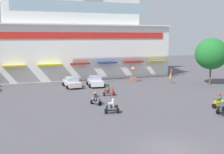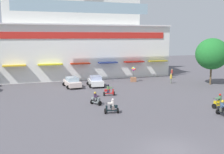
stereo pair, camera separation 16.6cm
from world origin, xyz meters
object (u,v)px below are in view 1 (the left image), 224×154
at_px(parked_car_0, 72,82).
at_px(scooter_rider_8, 223,109).
at_px(scooter_rider_0, 219,102).
at_px(scooter_rider_4, 109,91).
at_px(pedestrian_1, 171,78).
at_px(pedestrian_0, 171,73).
at_px(scooter_rider_1, 96,99).
at_px(balloon_vendor_cart, 133,75).
at_px(parked_car_1, 95,81).
at_px(plaza_tree_1, 211,54).
at_px(scooter_rider_6, 112,107).

relative_size(parked_car_0, scooter_rider_8, 2.94).
xyz_separation_m(parked_car_0, scooter_rider_0, (12.59, -16.53, -0.13)).
bearing_deg(scooter_rider_4, pedestrian_1, 23.42).
bearing_deg(pedestrian_0, scooter_rider_0, -107.72).
relative_size(scooter_rider_0, scooter_rider_1, 1.05).
xyz_separation_m(scooter_rider_0, balloon_vendor_cart, (-2.05, 18.08, 0.51)).
bearing_deg(parked_car_1, pedestrian_0, 14.00).
bearing_deg(plaza_tree_1, parked_car_1, 166.51).
xyz_separation_m(parked_car_0, scooter_rider_8, (10.86, -19.07, -0.12)).
xyz_separation_m(scooter_rider_4, scooter_rider_6, (-2.18, -7.66, 0.00)).
xyz_separation_m(parked_car_1, scooter_rider_8, (7.40, -18.61, -0.16)).
xyz_separation_m(pedestrian_0, pedestrian_1, (-3.37, -5.32, 0.01)).
bearing_deg(scooter_rider_8, scooter_rider_1, 142.29).
xyz_separation_m(pedestrian_0, balloon_vendor_cart, (-8.42, -1.85, 0.22)).
relative_size(scooter_rider_1, balloon_vendor_cart, 0.59).
bearing_deg(balloon_vendor_cart, scooter_rider_0, -83.53).
xyz_separation_m(parked_car_1, scooter_rider_1, (-2.88, -10.67, -0.18)).
relative_size(pedestrian_1, balloon_vendor_cart, 0.66).
bearing_deg(parked_car_1, scooter_rider_1, -105.09).
height_order(pedestrian_1, balloon_vendor_cart, balloon_vendor_cart).
bearing_deg(scooter_rider_1, plaza_tree_1, 17.57).
distance_m(scooter_rider_6, pedestrian_1, 19.36).
bearing_deg(scooter_rider_1, parked_car_0, 93.03).
distance_m(pedestrian_0, pedestrian_1, 6.30).
bearing_deg(scooter_rider_1, scooter_rider_8, -37.71).
relative_size(parked_car_1, scooter_rider_0, 2.62).
height_order(scooter_rider_4, balloon_vendor_cart, balloon_vendor_cart).
relative_size(parked_car_0, parked_car_1, 1.12).
distance_m(scooter_rider_0, balloon_vendor_cart, 18.20).
bearing_deg(scooter_rider_0, scooter_rider_4, 134.65).
distance_m(scooter_rider_1, balloon_vendor_cart, 16.13).
bearing_deg(scooter_rider_6, scooter_rider_4, 74.13).
height_order(parked_car_0, scooter_rider_0, scooter_rider_0).
bearing_deg(scooter_rider_4, parked_car_1, 89.28).
distance_m(plaza_tree_1, pedestrian_0, 9.19).
distance_m(scooter_rider_6, pedestrian_0, 25.48).
height_order(parked_car_0, pedestrian_0, pedestrian_0).
distance_m(parked_car_1, scooter_rider_0, 18.48).
bearing_deg(parked_car_0, scooter_rider_6, -85.38).
distance_m(scooter_rider_4, pedestrian_1, 13.30).
relative_size(parked_car_1, scooter_rider_6, 2.67).
height_order(scooter_rider_6, scooter_rider_8, scooter_rider_8).
xyz_separation_m(parked_car_0, scooter_rider_4, (3.38, -7.21, -0.14)).
xyz_separation_m(parked_car_1, scooter_rider_6, (-2.26, -14.41, -0.17)).
distance_m(scooter_rider_4, scooter_rider_6, 7.97).
bearing_deg(pedestrian_0, scooter_rider_6, -134.18).
bearing_deg(balloon_vendor_cart, plaza_tree_1, -30.74).
height_order(parked_car_0, balloon_vendor_cart, balloon_vendor_cart).
height_order(scooter_rider_0, scooter_rider_8, scooter_rider_0).
bearing_deg(scooter_rider_6, scooter_rider_8, -23.51).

